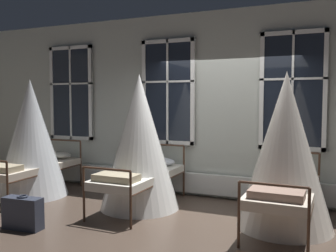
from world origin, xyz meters
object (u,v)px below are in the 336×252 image
object	(u,v)px
cot_second	(140,144)
cot_first	(31,140)
suitcase_dark	(23,213)
cot_third	(285,153)

from	to	relation	value
cot_second	cot_first	bearing A→B (deg)	93.41
suitcase_dark	cot_second	bearing A→B (deg)	53.41
cot_first	suitcase_dark	size ratio (longest dim) A/B	3.77
cot_third	suitcase_dark	distance (m)	3.70
cot_first	cot_third	world-z (taller)	cot_third
cot_third	suitcase_dark	world-z (taller)	cot_third
cot_second	suitcase_dark	distance (m)	2.03
cot_first	cot_second	world-z (taller)	cot_second
cot_first	cot_second	bearing A→B (deg)	-88.70
cot_second	cot_third	bearing A→B (deg)	-90.99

